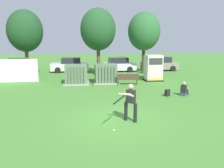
# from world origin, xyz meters

# --- Properties ---
(ground_plane) EXTENTS (96.00, 96.00, 0.00)m
(ground_plane) POSITION_xyz_m (0.00, 0.00, 0.00)
(ground_plane) COLOR #478433
(fence_panel) EXTENTS (4.80, 0.12, 2.00)m
(fence_panel) POSITION_xyz_m (-7.76, 10.50, 1.00)
(fence_panel) COLOR white
(fence_panel) RESTS_ON ground
(transformer_west) EXTENTS (2.10, 1.70, 1.62)m
(transformer_west) POSITION_xyz_m (-2.04, 8.90, 0.79)
(transformer_west) COLOR #9E9B93
(transformer_west) RESTS_ON ground
(transformer_mid_west) EXTENTS (2.10, 1.70, 1.62)m
(transformer_mid_west) POSITION_xyz_m (0.45, 8.96, 0.79)
(transformer_mid_west) COLOR #9E9B93
(transformer_mid_west) RESTS_ON ground
(generator_enclosure) EXTENTS (1.60, 1.40, 2.30)m
(generator_enclosure) POSITION_xyz_m (4.82, 9.49, 1.14)
(generator_enclosure) COLOR #262626
(generator_enclosure) RESTS_ON ground
(park_bench) EXTENTS (1.84, 0.70, 0.92)m
(park_bench) POSITION_xyz_m (2.14, 7.92, 0.54)
(park_bench) COLOR #4C3828
(park_bench) RESTS_ON ground
(batter) EXTENTS (1.24, 1.39, 1.74)m
(batter) POSITION_xyz_m (0.49, -0.34, 0.98)
(batter) COLOR black
(batter) RESTS_ON ground
(sports_ball) EXTENTS (0.09, 0.09, 0.09)m
(sports_ball) POSITION_xyz_m (-0.41, -1.34, 0.04)
(sports_ball) COLOR white
(sports_ball) RESTS_ON ground
(seated_spectator) EXTENTS (0.75, 0.73, 0.96)m
(seated_spectator) POSITION_xyz_m (5.13, 3.90, 0.38)
(seated_spectator) COLOR #384C75
(seated_spectator) RESTS_ON ground
(backpack) EXTENTS (0.37, 0.34, 0.44)m
(backpack) POSITION_xyz_m (3.95, 3.90, 0.21)
(backpack) COLOR black
(backpack) RESTS_ON ground
(tree_left) EXTENTS (3.39, 3.39, 6.48)m
(tree_left) POSITION_xyz_m (-6.87, 13.43, 4.44)
(tree_left) COLOR brown
(tree_left) RESTS_ON ground
(tree_center_left) EXTENTS (3.51, 3.51, 6.71)m
(tree_center_left) POSITION_xyz_m (0.18, 13.11, 4.60)
(tree_center_left) COLOR brown
(tree_center_left) RESTS_ON ground
(tree_center_right) EXTENTS (3.42, 3.42, 6.53)m
(tree_center_right) POSITION_xyz_m (5.15, 14.01, 4.48)
(tree_center_right) COLOR #4C3828
(tree_center_right) RESTS_ON ground
(parked_car_leftmost) EXTENTS (4.33, 2.18, 1.62)m
(parked_car_leftmost) POSITION_xyz_m (-8.52, 16.14, 0.75)
(parked_car_leftmost) COLOR silver
(parked_car_leftmost) RESTS_ON ground
(parked_car_left_of_center) EXTENTS (4.20, 1.92, 1.62)m
(parked_car_left_of_center) POSITION_xyz_m (-2.80, 16.19, 0.75)
(parked_car_left_of_center) COLOR silver
(parked_car_left_of_center) RESTS_ON ground
(parked_car_right_of_center) EXTENTS (4.27, 2.07, 1.62)m
(parked_car_right_of_center) POSITION_xyz_m (2.56, 15.66, 0.75)
(parked_car_right_of_center) COLOR silver
(parked_car_right_of_center) RESTS_ON ground
(parked_car_rightmost) EXTENTS (4.28, 2.08, 1.62)m
(parked_car_rightmost) POSITION_xyz_m (7.69, 15.73, 0.75)
(parked_car_rightmost) COLOR gray
(parked_car_rightmost) RESTS_ON ground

